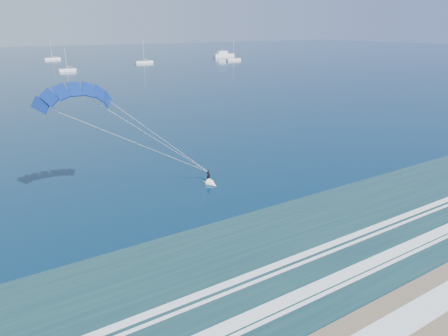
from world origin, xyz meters
name	(u,v)px	position (x,y,z in m)	size (l,w,h in m)	color
ground	(391,322)	(0.00, 0.00, 0.00)	(900.00, 900.00, 0.00)	#083147
kitesurfer_rig	(150,136)	(-5.87, 27.42, 7.76)	(21.71, 5.72, 15.26)	#C7DE1A
motor_yacht	(223,55)	(121.55, 216.22, 1.57)	(14.39, 3.84, 6.03)	white
sailboat_3	(67,70)	(16.13, 179.57, 0.67)	(7.18, 2.40, 10.18)	white
sailboat_4	(52,59)	(22.95, 253.62, 0.68)	(8.88, 2.40, 12.05)	white
sailboat_5	(144,62)	(61.27, 201.90, 0.69)	(9.70, 2.40, 13.10)	white
sailboat_6	(233,60)	(111.94, 189.62, 0.68)	(8.97, 2.40, 12.12)	white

